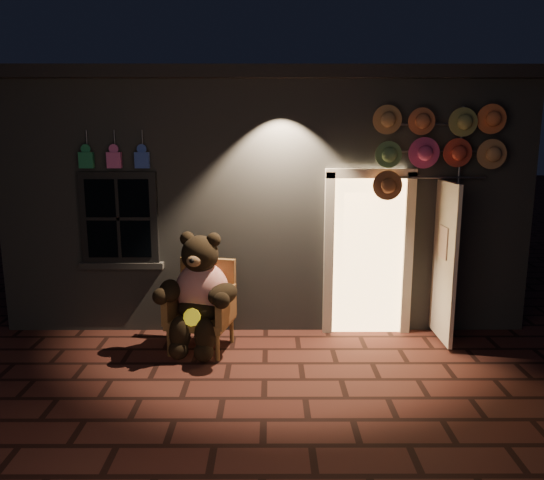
{
  "coord_description": "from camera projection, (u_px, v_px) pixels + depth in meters",
  "views": [
    {
      "loc": [
        0.07,
        -5.35,
        2.61
      ],
      "look_at": [
        0.08,
        1.0,
        1.35
      ],
      "focal_mm": 35.0,
      "sensor_mm": 36.0,
      "label": 1
    }
  ],
  "objects": [
    {
      "name": "hat_rack",
      "position": [
        435.0,
        144.0,
        6.53
      ],
      "size": [
        1.69,
        0.22,
        2.98
      ],
      "color": "#59595E",
      "rests_on": "ground"
    },
    {
      "name": "shop_building",
      "position": [
        267.0,
        186.0,
        9.33
      ],
      "size": [
        7.3,
        5.95,
        3.51
      ],
      "color": "slate",
      "rests_on": "ground"
    },
    {
      "name": "wicker_armchair",
      "position": [
        203.0,
        305.0,
        6.56
      ],
      "size": [
        0.87,
        0.82,
        1.09
      ],
      "rotation": [
        0.0,
        0.0,
        -0.22
      ],
      "color": "olive",
      "rests_on": "ground"
    },
    {
      "name": "ground",
      "position": [
        265.0,
        380.0,
        5.75
      ],
      "size": [
        60.0,
        60.0,
        0.0
      ],
      "primitive_type": "plane",
      "color": "#4E251D",
      "rests_on": "ground"
    },
    {
      "name": "teddy_bear",
      "position": [
        200.0,
        293.0,
        6.39
      ],
      "size": [
        1.03,
        0.9,
        1.46
      ],
      "rotation": [
        0.0,
        0.0,
        -0.22
      ],
      "color": "#B51C13",
      "rests_on": "ground"
    }
  ]
}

